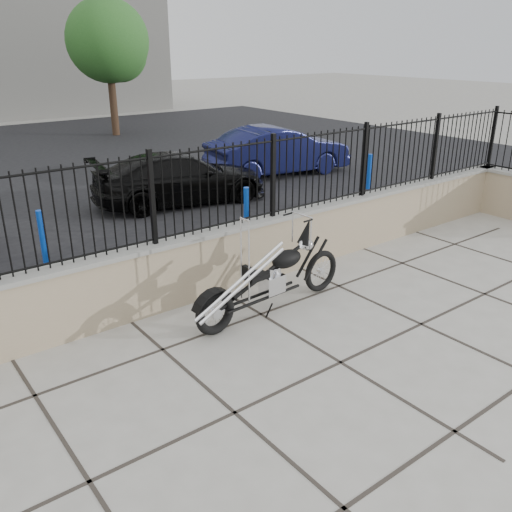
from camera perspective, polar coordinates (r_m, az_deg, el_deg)
The scene contains 11 objects.
ground_plane at distance 6.44m, azimuth 8.91°, elevation -11.02°, with size 90.00×90.00×0.00m, color #99968E.
parking_lot at distance 17.01m, azimuth -23.15°, elevation 8.20°, with size 30.00×30.00×0.00m, color black.
retaining_wall at distance 7.94m, azimuth -3.90°, elevation -0.39°, with size 14.00×0.36×0.96m, color gray.
iron_fence at distance 7.60m, azimuth -4.11°, elevation 7.18°, with size 14.00×0.08×1.20m, color black.
chopper_motorcycle at distance 7.16m, azimuth 1.46°, elevation -0.70°, with size 2.42×0.43×1.45m, color black, non-canonical shape.
car_black at distance 12.50m, azimuth -7.94°, elevation 8.13°, with size 1.61×3.96×1.15m, color black.
car_blue at distance 15.18m, azimuth 2.36°, elevation 11.02°, with size 1.40×4.00×1.32m, color #111440.
bollard_a at distance 9.60m, azimuth -21.54°, elevation 1.89°, with size 0.11×0.11×0.91m, color #0D3CC8.
bollard_b at distance 10.21m, azimuth -0.99°, elevation 4.67°, with size 0.11×0.11×0.94m, color blue.
bollard_c at distance 13.91m, azimuth 11.82°, elevation 8.68°, with size 0.11×0.11×0.88m, color #0B22AF.
tree_right at distance 22.48m, azimuth -15.40°, elevation 21.38°, with size 3.07×3.07×5.18m.
Camera 1 is at (-4.03, -3.66, 3.45)m, focal length 38.00 mm.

